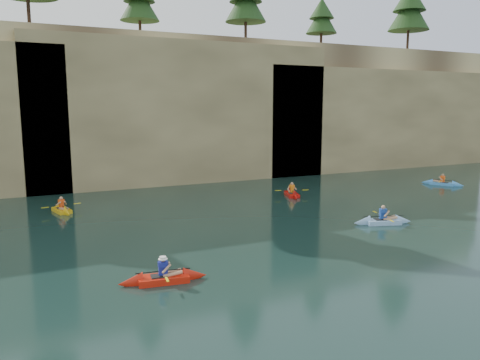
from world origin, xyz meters
name	(u,v)px	position (x,y,z in m)	size (l,w,h in m)	color
ground	(346,278)	(0.00, 0.00, 0.00)	(160.00, 160.00, 0.00)	black
cliff	(140,107)	(0.00, 30.00, 6.00)	(70.00, 16.00, 12.00)	tan
cliff_slab_center	(188,111)	(2.00, 22.60, 5.70)	(24.00, 2.40, 11.40)	tan
cliff_slab_east	(383,118)	(22.00, 22.60, 4.92)	(26.00, 2.40, 9.84)	tan
sea_cave_center	(114,168)	(-4.00, 21.95, 1.60)	(3.50, 1.00, 3.20)	black
sea_cave_east	(279,151)	(10.00, 21.95, 2.25)	(5.00, 1.00, 4.50)	black
main_kayaker	(163,278)	(-6.00, 2.41, 0.15)	(3.16, 2.11, 1.15)	red
kayaker_ltblue_near	(383,221)	(6.62, 5.42, 0.15)	(3.21, 2.34, 1.24)	#88B5E5
kayaker_red_far	(292,194)	(6.39, 14.00, 0.14)	(2.21, 3.24, 1.17)	red
kayaker_yellow	(62,210)	(-8.24, 15.52, 0.14)	(2.22, 2.86, 1.14)	gold
kayaker_blue_east	(442,183)	(19.29, 12.78, 0.14)	(2.14, 3.04, 1.11)	#4597EB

